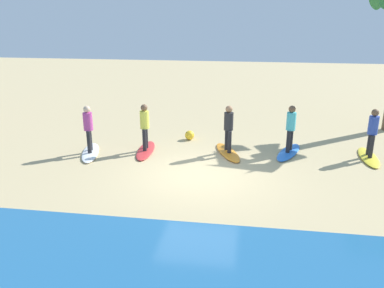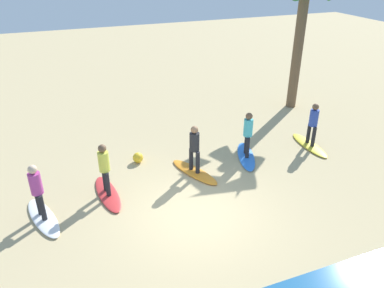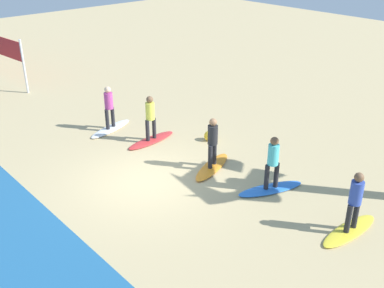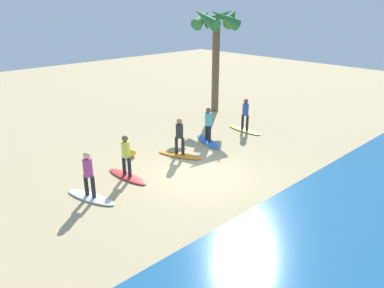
% 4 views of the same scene
% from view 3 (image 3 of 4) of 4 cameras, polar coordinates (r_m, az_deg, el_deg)
% --- Properties ---
extents(ground_plane, '(60.00, 60.00, 0.00)m').
position_cam_3_polar(ground_plane, '(14.16, -5.63, -4.59)').
color(ground_plane, tan).
extents(surfboard_yellow, '(0.65, 2.12, 0.09)m').
position_cam_3_polar(surfboard_yellow, '(12.56, 19.01, -10.16)').
color(surfboard_yellow, yellow).
rests_on(surfboard_yellow, ground).
extents(surfer_yellow, '(0.32, 0.46, 1.64)m').
position_cam_3_polar(surfer_yellow, '(12.03, 19.68, -6.31)').
color(surfer_yellow, '#232328').
rests_on(surfer_yellow, surfboard_yellow).
extents(surfboard_blue, '(1.26, 2.16, 0.09)m').
position_cam_3_polar(surfboard_blue, '(13.80, 9.73, -5.52)').
color(surfboard_blue, blue).
rests_on(surfboard_blue, ground).
extents(surfer_blue, '(0.32, 0.44, 1.64)m').
position_cam_3_polar(surfer_blue, '(13.32, 10.05, -1.87)').
color(surfer_blue, '#232328').
rests_on(surfer_blue, surfboard_blue).
extents(surfboard_orange, '(1.27, 2.16, 0.09)m').
position_cam_3_polar(surfboard_orange, '(14.80, 2.51, -2.86)').
color(surfboard_orange, orange).
rests_on(surfboard_orange, ground).
extents(surfer_orange, '(0.32, 0.44, 1.64)m').
position_cam_3_polar(surfer_orange, '(14.35, 2.59, 0.62)').
color(surfer_orange, '#232328').
rests_on(surfer_orange, surfboard_orange).
extents(surfboard_red, '(0.74, 2.14, 0.09)m').
position_cam_3_polar(surfboard_red, '(16.66, -5.09, 0.48)').
color(surfboard_red, red).
rests_on(surfboard_red, ground).
extents(surfer_red, '(0.32, 0.46, 1.64)m').
position_cam_3_polar(surfer_red, '(16.26, -5.22, 3.64)').
color(surfer_red, '#232328').
rests_on(surfer_red, surfboard_red).
extents(surfboard_white, '(1.12, 2.17, 0.09)m').
position_cam_3_polar(surfboard_white, '(17.82, -10.06, 1.90)').
color(surfboard_white, white).
rests_on(surfboard_white, ground).
extents(surfer_white, '(0.32, 0.45, 1.64)m').
position_cam_3_polar(surfer_white, '(17.45, -10.31, 4.88)').
color(surfer_white, '#232328').
rests_on(surfer_white, surfboard_white).
extents(beach_ball, '(0.37, 0.37, 0.37)m').
position_cam_3_polar(beach_ball, '(16.62, 2.13, 1.02)').
color(beach_ball, yellow).
rests_on(beach_ball, ground).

